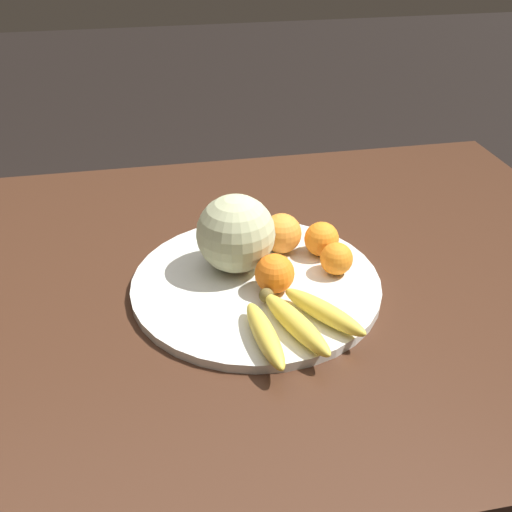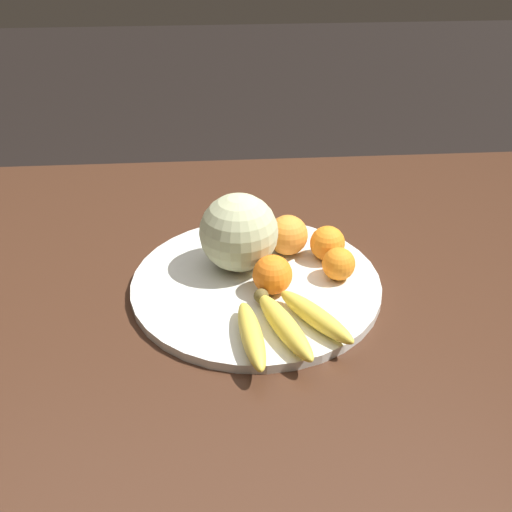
# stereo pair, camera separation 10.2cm
# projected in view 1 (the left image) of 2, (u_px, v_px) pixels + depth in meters

# --- Properties ---
(kitchen_table) EXTENTS (1.56, 1.05, 0.77)m
(kitchen_table) POSITION_uv_depth(u_px,v_px,m) (222.00, 317.00, 1.13)
(kitchen_table) COLOR #3D2316
(kitchen_table) RESTS_ON ground_plane
(fruit_bowl) EXTENTS (0.44, 0.44, 0.02)m
(fruit_bowl) POSITION_uv_depth(u_px,v_px,m) (256.00, 283.00, 1.05)
(fruit_bowl) COLOR silver
(fruit_bowl) RESTS_ON kitchen_table
(melon) EXTENTS (0.14, 0.14, 0.14)m
(melon) POSITION_uv_depth(u_px,v_px,m) (236.00, 234.00, 1.05)
(melon) COLOR #B2B789
(melon) RESTS_ON fruit_bowl
(banana_bunch) EXTENTS (0.19, 0.20, 0.03)m
(banana_bunch) POSITION_uv_depth(u_px,v_px,m) (295.00, 322.00, 0.92)
(banana_bunch) COLOR brown
(banana_bunch) RESTS_ON fruit_bowl
(orange_front_left) EXTENTS (0.06, 0.06, 0.06)m
(orange_front_left) POSITION_uv_depth(u_px,v_px,m) (336.00, 259.00, 1.05)
(orange_front_left) COLOR orange
(orange_front_left) RESTS_ON fruit_bowl
(orange_front_right) EXTENTS (0.08, 0.08, 0.08)m
(orange_front_right) POSITION_uv_depth(u_px,v_px,m) (282.00, 233.00, 1.11)
(orange_front_right) COLOR orange
(orange_front_right) RESTS_ON fruit_bowl
(orange_mid_center) EXTENTS (0.07, 0.07, 0.07)m
(orange_mid_center) POSITION_uv_depth(u_px,v_px,m) (275.00, 273.00, 1.01)
(orange_mid_center) COLOR orange
(orange_mid_center) RESTS_ON fruit_bowl
(orange_back_left) EXTENTS (0.06, 0.06, 0.06)m
(orange_back_left) POSITION_uv_depth(u_px,v_px,m) (322.00, 239.00, 1.10)
(orange_back_left) COLOR orange
(orange_back_left) RESTS_ON fruit_bowl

